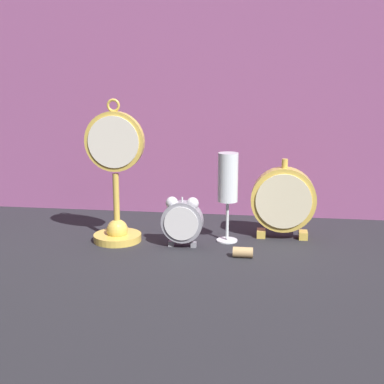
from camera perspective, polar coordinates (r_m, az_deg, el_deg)
The scene contains 7 objects.
ground_plane at distance 1.16m, azimuth -0.55°, elevation -6.39°, with size 4.00×4.00×0.00m, color #232328.
fabric_backdrop_drape at distance 1.42m, azimuth 1.41°, elevation 11.39°, with size 1.48×0.01×0.70m, color #8E4C7F.
pocket_watch_on_stand at distance 1.22m, azimuth -8.14°, elevation 0.77°, with size 0.13×0.11×0.32m.
alarm_clock_twin_bell at distance 1.18m, azimuth -1.05°, elevation -2.96°, with size 0.09×0.03×0.11m.
mantel_clock_silver at distance 1.25m, azimuth 9.72°, elevation -0.88°, with size 0.15×0.04×0.19m.
champagne_flute at distance 1.20m, azimuth 3.84°, elevation 0.97°, with size 0.05×0.05×0.21m.
wine_cork at distance 1.13m, azimuth 5.45°, elevation -6.42°, with size 0.02×0.02×0.04m, color tan.
Camera 1 is at (0.16, -1.09, 0.38)m, focal length 50.00 mm.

